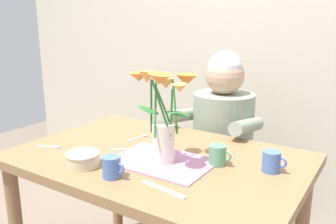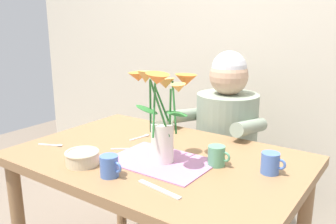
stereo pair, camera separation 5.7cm
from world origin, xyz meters
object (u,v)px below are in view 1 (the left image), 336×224
(tea_cup, at_px, (112,167))
(ceramic_mug, at_px, (272,162))
(flower_vase, at_px, (164,111))
(ceramic_bowl, at_px, (83,159))
(seated_person, at_px, (222,151))
(coffee_cup, at_px, (218,155))
(dinner_knife, at_px, (163,189))

(tea_cup, relative_size, ceramic_mug, 1.00)
(flower_vase, relative_size, ceramic_bowl, 2.77)
(seated_person, bearing_deg, ceramic_bowl, -101.02)
(seated_person, distance_m, tea_cup, 0.91)
(tea_cup, bearing_deg, ceramic_mug, 37.68)
(coffee_cup, height_order, tea_cup, same)
(dinner_knife, bearing_deg, tea_cup, -166.53)
(dinner_knife, bearing_deg, ceramic_mug, 61.80)
(tea_cup, xyz_separation_m, ceramic_mug, (0.47, 0.36, 0.00))
(coffee_cup, bearing_deg, tea_cup, -130.93)
(flower_vase, xyz_separation_m, tea_cup, (-0.08, -0.22, -0.17))
(flower_vase, bearing_deg, ceramic_mug, 20.00)
(flower_vase, distance_m, coffee_cup, 0.27)
(flower_vase, xyz_separation_m, ceramic_mug, (0.39, 0.14, -0.17))
(flower_vase, xyz_separation_m, coffee_cup, (0.19, 0.09, -0.17))
(seated_person, relative_size, flower_vase, 3.01)
(seated_person, xyz_separation_m, ceramic_bowl, (-0.20, -0.87, 0.21))
(tea_cup, bearing_deg, ceramic_bowl, 173.53)
(tea_cup, distance_m, ceramic_mug, 0.59)
(seated_person, xyz_separation_m, ceramic_mug, (0.43, -0.52, 0.22))
(flower_vase, relative_size, tea_cup, 4.06)
(seated_person, height_order, ceramic_mug, seated_person)
(flower_vase, relative_size, ceramic_mug, 4.06)
(seated_person, bearing_deg, tea_cup, -90.23)
(seated_person, xyz_separation_m, coffee_cup, (0.23, -0.57, 0.22))
(seated_person, distance_m, coffee_cup, 0.66)
(ceramic_bowl, bearing_deg, dinner_knife, -0.21)
(dinner_knife, relative_size, tea_cup, 2.04)
(flower_vase, relative_size, coffee_cup, 4.06)
(coffee_cup, distance_m, ceramic_mug, 0.20)
(dinner_knife, xyz_separation_m, ceramic_mug, (0.26, 0.34, 0.04))
(flower_vase, distance_m, ceramic_mug, 0.45)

